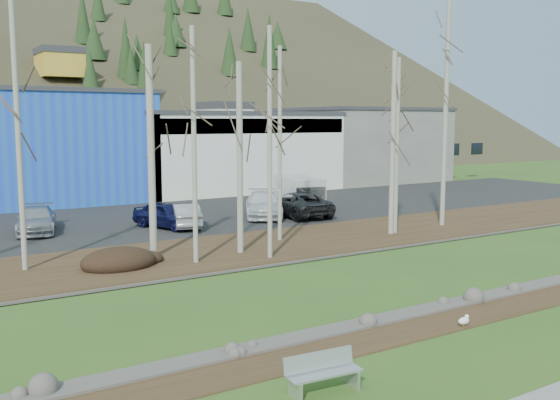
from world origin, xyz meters
TOP-DOWN VIEW (x-y plane):
  - ground at (0.00, 0.00)m, footprint 200.00×200.00m
  - dirt_strip at (0.00, 2.10)m, footprint 80.00×1.80m
  - near_bank_rocks at (0.00, 3.10)m, footprint 80.00×0.80m
  - river at (0.00, 7.20)m, footprint 80.00×8.00m
  - far_bank_rocks at (0.00, 11.30)m, footprint 80.00×0.80m
  - far_bank at (0.00, 14.50)m, footprint 80.00×7.00m
  - parking_lot at (0.00, 25.00)m, footprint 80.00×14.00m
  - building_blue at (-6.00, 39.00)m, footprint 20.40×12.24m
  - building_white at (12.00, 38.98)m, footprint 18.36×12.24m
  - building_grey at (28.00, 39.00)m, footprint 14.28×12.24m
  - bench_intact at (-5.19, 0.04)m, footprint 1.81×0.70m
  - seagull at (0.95, 1.42)m, footprint 0.47×0.22m
  - dirt_mound at (-5.51, 13.61)m, footprint 3.06×2.16m
  - birch_1 at (-8.78, 15.20)m, footprint 0.22×0.22m
  - birch_2 at (-3.60, 14.71)m, footprint 0.31×0.31m
  - birch_3 at (-2.48, 12.77)m, footprint 0.21×0.21m
  - birch_4 at (0.07, 13.56)m, footprint 0.27×0.27m
  - birch_5 at (3.12, 15.08)m, footprint 0.20×0.20m
  - birch_6 at (0.64, 11.94)m, footprint 0.20×0.20m
  - birch_7 at (8.97, 13.46)m, footprint 0.27×0.27m
  - birch_8 at (9.35, 13.58)m, footprint 0.26×0.26m
  - birch_9 at (13.29, 13.96)m, footprint 0.26×0.26m
  - car_1 at (-6.67, 23.73)m, footprint 2.98×4.97m
  - car_2 at (-0.27, 21.42)m, footprint 3.16×4.57m
  - car_3 at (0.64, 21.02)m, footprint 2.47×4.23m
  - car_4 at (8.15, 21.10)m, footprint 2.92×5.65m
  - car_5 at (6.29, 22.02)m, footprint 4.42×5.70m
  - van_white at (9.81, 23.27)m, footprint 3.32×5.33m

SIDE VIEW (x-z plane):
  - ground at x=0.00m, z-range 0.00..0.00m
  - near_bank_rocks at x=0.00m, z-range -0.25..0.25m
  - river at x=0.00m, z-range -0.45..0.45m
  - far_bank_rocks at x=0.00m, z-range -0.23..0.23m
  - dirt_strip at x=0.00m, z-range 0.00..0.03m
  - parking_lot at x=0.00m, z-range 0.00..0.14m
  - far_bank at x=0.00m, z-range 0.00..0.15m
  - seagull at x=0.95m, z-range 0.02..0.36m
  - bench_intact at x=-5.19m, z-range 0.00..0.89m
  - dirt_mound at x=-5.51m, z-range 0.15..0.75m
  - car_3 at x=0.64m, z-range 0.14..1.46m
  - car_1 at x=-6.67m, z-range 0.14..1.49m
  - car_2 at x=-0.27m, z-range 0.14..1.58m
  - car_4 at x=8.15m, z-range 0.14..1.66m
  - car_5 at x=6.29m, z-range 0.14..1.68m
  - van_white at x=9.81m, z-range 0.14..2.31m
  - building_white at x=12.00m, z-range 0.01..6.81m
  - building_grey at x=28.00m, z-range 0.01..7.31m
  - building_blue at x=-6.00m, z-range 0.01..8.31m
  - birch_4 at x=0.07m, z-range 0.15..8.58m
  - birch_2 at x=-3.60m, z-range 0.15..9.20m
  - birch_8 at x=9.35m, z-range 0.15..9.25m
  - birch_7 at x=8.97m, z-range 0.15..9.54m
  - birch_5 at x=3.12m, z-range 0.15..9.60m
  - birch_3 at x=-2.48m, z-range 0.15..9.79m
  - birch_6 at x=0.64m, z-range 0.15..9.95m
  - birch_1 at x=-8.78m, z-range 0.15..11.91m
  - birch_9 at x=13.29m, z-range 0.15..13.20m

